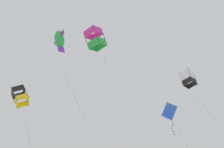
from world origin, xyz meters
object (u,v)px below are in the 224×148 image
kite_box_upper_right (20,97)px  kite_box_near_right (188,78)px  kite_diamond_far_centre (169,111)px  kite_box_mid_left (95,39)px  kite_fish_highest (59,40)px

kite_box_upper_right → kite_box_near_right: bearing=94.9°
kite_diamond_far_centre → kite_box_near_right: bearing=19.4°
kite_box_mid_left → kite_diamond_far_centre: 10.58m
kite_box_mid_left → kite_box_upper_right: 7.98m
kite_diamond_far_centre → kite_box_mid_left: bearing=-96.5°
kite_box_mid_left → kite_box_near_right: 11.80m
kite_box_near_right → kite_diamond_far_centre: bearing=-154.1°
kite_box_mid_left → kite_box_upper_right: kite_box_mid_left is taller
kite_fish_highest → kite_diamond_far_centre: bearing=95.9°
kite_box_near_right → kite_diamond_far_centre: 4.48m
kite_fish_highest → kite_box_upper_right: 5.76m
kite_fish_highest → kite_diamond_far_centre: (-12.91, -1.01, -1.10)m
kite_fish_highest → kite_box_mid_left: bearing=67.7°
kite_box_mid_left → kite_diamond_far_centre: (-10.16, -2.22, -1.90)m
kite_diamond_far_centre → kite_box_upper_right: kite_diamond_far_centre is taller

